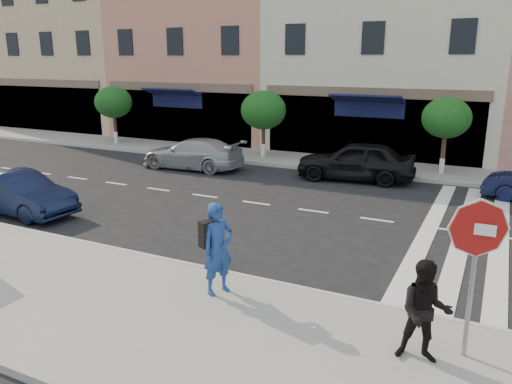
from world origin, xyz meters
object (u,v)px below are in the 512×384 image
at_px(car_near_mid, 19,193).
at_px(car_far_left, 192,154).
at_px(walker, 425,312).
at_px(stop_sign, 477,244).
at_px(photographer, 218,249).
at_px(car_far_mid, 356,161).

relative_size(car_near_mid, car_far_left, 0.86).
relative_size(walker, car_far_left, 0.36).
height_order(walker, car_near_mid, walker).
xyz_separation_m(stop_sign, photographer, (-4.54, 0.20, -0.93)).
xyz_separation_m(stop_sign, walker, (-0.58, -0.40, -1.04)).
bearing_deg(stop_sign, photographer, 176.36).
relative_size(walker, car_far_mid, 0.36).
distance_m(photographer, car_far_left, 12.36).
bearing_deg(car_far_left, stop_sign, 46.37).
distance_m(stop_sign, photographer, 4.63).
relative_size(car_near_mid, car_far_mid, 0.86).
bearing_deg(car_near_mid, photographer, -101.57).
distance_m(photographer, car_far_mid, 11.07).
height_order(walker, car_far_mid, walker).
xyz_separation_m(photographer, walker, (3.96, -0.60, -0.11)).
relative_size(stop_sign, car_far_mid, 0.56).
distance_m(photographer, car_near_mid, 8.64).
distance_m(stop_sign, walker, 1.26).
bearing_deg(photographer, walker, -73.65).
height_order(photographer, car_far_left, photographer).
height_order(stop_sign, car_near_mid, stop_sign).
bearing_deg(walker, stop_sign, 22.97).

